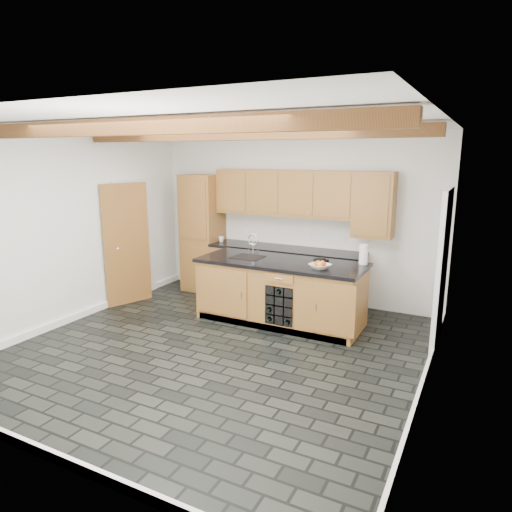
{
  "coord_description": "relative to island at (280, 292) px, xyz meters",
  "views": [
    {
      "loc": [
        2.93,
        -4.63,
        2.45
      ],
      "look_at": [
        0.15,
        0.8,
        1.09
      ],
      "focal_mm": 32.0,
      "sensor_mm": 36.0,
      "label": 1
    }
  ],
  "objects": [
    {
      "name": "paper_towel",
      "position": [
        1.11,
        0.36,
        0.61
      ],
      "size": [
        0.12,
        0.12,
        0.29
      ],
      "primitive_type": "cylinder",
      "color": "white",
      "rests_on": "island"
    },
    {
      "name": "fruit_cluster",
      "position": [
        0.66,
        -0.17,
        0.54
      ],
      "size": [
        0.16,
        0.17,
        0.07
      ],
      "color": "red",
      "rests_on": "fruit_bowl"
    },
    {
      "name": "kitchen_scale",
      "position": [
        0.54,
        0.22,
        0.49
      ],
      "size": [
        0.21,
        0.15,
        0.06
      ],
      "rotation": [
        0.0,
        0.0,
        -0.27
      ],
      "color": "black",
      "rests_on": "island"
    },
    {
      "name": "room_shell",
      "position": [
        -0.39,
        -0.75,
        1.06
      ],
      "size": [
        5.01,
        5.0,
        5.0
      ],
      "color": "white",
      "rests_on": "ground"
    },
    {
      "name": "mug",
      "position": [
        -1.56,
        0.89,
        0.51
      ],
      "size": [
        0.13,
        0.13,
        0.09
      ],
      "primitive_type": "imported",
      "rotation": [
        0.0,
        0.0,
        -0.34
      ],
      "color": "white",
      "rests_on": "back_cabinetry"
    },
    {
      "name": "faucet",
      "position": [
        -0.56,
        0.05,
        0.5
      ],
      "size": [
        0.45,
        0.4,
        0.34
      ],
      "color": "black",
      "rests_on": "island"
    },
    {
      "name": "ground",
      "position": [
        -0.31,
        -1.28,
        -0.46
      ],
      "size": [
        5.0,
        5.0,
        0.0
      ],
      "primitive_type": "plane",
      "color": "black",
      "rests_on": "ground"
    },
    {
      "name": "fruit_bowl",
      "position": [
        0.66,
        -0.17,
        0.5
      ],
      "size": [
        0.37,
        0.37,
        0.07
      ],
      "primitive_type": "imported",
      "rotation": [
        0.0,
        0.0,
        -0.41
      ],
      "color": "silver",
      "rests_on": "island"
    },
    {
      "name": "island",
      "position": [
        0.0,
        0.0,
        0.0
      ],
      "size": [
        2.48,
        0.96,
        0.93
      ],
      "color": "olive",
      "rests_on": "ground"
    },
    {
      "name": "back_cabinetry",
      "position": [
        -0.68,
        0.95,
        0.51
      ],
      "size": [
        3.65,
        0.62,
        2.2
      ],
      "color": "olive",
      "rests_on": "ground"
    }
  ]
}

